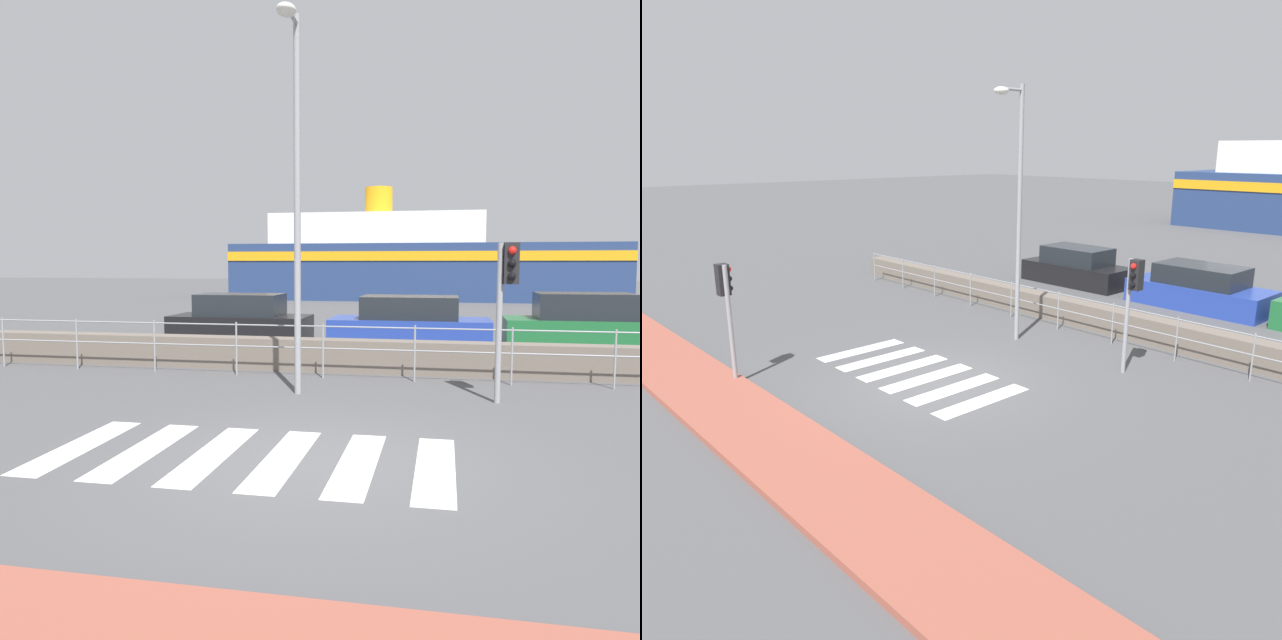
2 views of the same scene
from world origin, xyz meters
TOP-DOWN VIEW (x-y plane):
  - ground_plane at (0.00, 0.00)m, footprint 160.00×160.00m
  - crosswalk at (-0.84, 0.00)m, footprint 4.95×2.40m
  - seawall at (0.00, 6.12)m, footprint 22.59×0.55m
  - harbor_fence at (0.00, 5.25)m, footprint 20.37×0.04m
  - traffic_light_far at (2.49, 3.61)m, footprint 0.34×0.32m
  - streetlamp at (-1.08, 3.53)m, footprint 0.32×0.99m
  - ferry_boat at (-0.58, 34.33)m, footprint 23.91×7.81m
  - parked_car_black at (-4.49, 10.66)m, footprint 4.12×1.72m
  - parked_car_blue at (0.52, 10.66)m, footprint 4.47×1.84m
  - parked_car_green at (5.16, 10.66)m, footprint 4.11×1.72m

SIDE VIEW (x-z plane):
  - ground_plane at x=0.00m, z-range 0.00..0.00m
  - crosswalk at x=-0.84m, z-range 0.00..0.01m
  - seawall at x=0.00m, z-range 0.00..0.70m
  - parked_car_blue at x=0.52m, z-range -0.10..1.31m
  - parked_car_black at x=-4.49m, z-range -0.11..1.32m
  - parked_car_green at x=5.16m, z-range -0.11..1.43m
  - harbor_fence at x=0.00m, z-range 0.18..1.30m
  - traffic_light_far at x=2.49m, z-range 0.63..3.31m
  - ferry_boat at x=-0.58m, z-range -1.30..5.97m
  - streetlamp at x=-1.08m, z-range 0.73..7.31m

